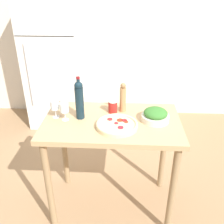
% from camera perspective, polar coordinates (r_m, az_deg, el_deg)
% --- Properties ---
extents(ground_plane, '(14.00, 14.00, 0.00)m').
position_cam_1_polar(ground_plane, '(2.65, -0.04, -20.08)').
color(ground_plane, '#9E7A56').
extents(wall_back, '(6.40, 0.06, 2.60)m').
position_cam_1_polar(wall_back, '(3.87, 1.76, 17.74)').
color(wall_back, silver).
rests_on(wall_back, ground_plane).
extents(refrigerator, '(0.76, 0.68, 1.90)m').
position_cam_1_polar(refrigerator, '(3.73, -13.03, 11.13)').
color(refrigerator, white).
rests_on(refrigerator, ground_plane).
extents(prep_counter, '(1.13, 0.68, 0.95)m').
position_cam_1_polar(prep_counter, '(2.13, -0.05, -5.30)').
color(prep_counter, tan).
rests_on(prep_counter, ground_plane).
extents(wine_bottle, '(0.07, 0.07, 0.36)m').
position_cam_1_polar(wine_bottle, '(2.03, -7.47, 2.92)').
color(wine_bottle, '#142833').
rests_on(wine_bottle, prep_counter).
extents(wine_glass_near, '(0.07, 0.07, 0.15)m').
position_cam_1_polar(wine_glass_near, '(2.05, -10.84, 0.83)').
color(wine_glass_near, silver).
rests_on(wine_glass_near, prep_counter).
extents(wine_glass_far, '(0.07, 0.07, 0.15)m').
position_cam_1_polar(wine_glass_far, '(2.10, -12.93, 1.40)').
color(wine_glass_far, silver).
rests_on(wine_glass_far, prep_counter).
extents(pepper_mill, '(0.05, 0.05, 0.26)m').
position_cam_1_polar(pepper_mill, '(2.15, 2.49, 3.23)').
color(pepper_mill, '#AD7F51').
rests_on(pepper_mill, prep_counter).
extents(salad_bowl, '(0.23, 0.23, 0.11)m').
position_cam_1_polar(salad_bowl, '(2.06, 9.89, -0.75)').
color(salad_bowl, silver).
rests_on(salad_bowl, prep_counter).
extents(homemade_pizza, '(0.33, 0.33, 0.04)m').
position_cam_1_polar(homemade_pizza, '(1.95, 1.16, -2.94)').
color(homemade_pizza, beige).
rests_on(homemade_pizza, prep_counter).
extents(salt_canister, '(0.08, 0.08, 0.11)m').
position_cam_1_polar(salt_canister, '(2.15, 0.07, 1.31)').
color(salt_canister, '#B2231E').
rests_on(salt_canister, prep_counter).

